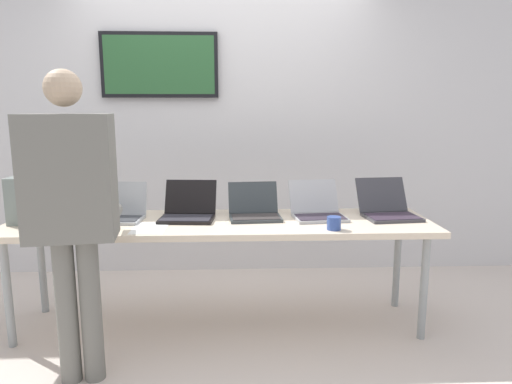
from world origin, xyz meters
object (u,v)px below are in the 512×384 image
at_px(laptop_station_2, 254,210).
at_px(coffee_mug, 334,223).
at_px(laptop_station_4, 388,208).
at_px(laptop_station_0, 119,211).
at_px(laptop_station_3, 317,209).
at_px(equipment_box, 49,197).
at_px(person, 71,200).
at_px(laptop_station_1, 188,210).
at_px(workbench, 220,228).

bearing_deg(laptop_station_2, coffee_mug, -35.31).
bearing_deg(laptop_station_2, laptop_station_4, -0.20).
height_order(laptop_station_0, laptop_station_2, laptop_station_0).
height_order(laptop_station_0, laptop_station_3, laptop_station_0).
height_order(laptop_station_0, laptop_station_4, laptop_station_4).
xyz_separation_m(equipment_box, laptop_station_4, (2.30, -0.01, -0.09)).
distance_m(laptop_station_3, laptop_station_4, 0.49).
height_order(person, coffee_mug, person).
xyz_separation_m(equipment_box, laptop_station_1, (0.93, -0.01, -0.10)).
bearing_deg(equipment_box, laptop_station_2, -0.07).
bearing_deg(person, workbench, 40.13).
xyz_separation_m(laptop_station_1, coffee_mug, (0.93, -0.33, -0.02)).
xyz_separation_m(laptop_station_4, coffee_mug, (-0.44, -0.33, -0.02)).
bearing_deg(person, equipment_box, 119.83).
relative_size(laptop_station_0, laptop_station_3, 0.88).
bearing_deg(equipment_box, person, -60.17).
bearing_deg(laptop_station_3, person, -153.25).
bearing_deg(laptop_station_0, laptop_station_3, 0.68).
bearing_deg(coffee_mug, workbench, 160.57).
bearing_deg(equipment_box, laptop_station_4, -0.13).
height_order(workbench, laptop_station_4, laptop_station_4).
xyz_separation_m(laptop_station_1, laptop_station_3, (0.88, 0.00, -0.00)).
bearing_deg(laptop_station_3, coffee_mug, -82.24).
bearing_deg(laptop_station_2, laptop_station_1, -179.29).
height_order(laptop_station_0, laptop_station_1, same).
relative_size(laptop_station_4, coffee_mug, 4.81).
height_order(workbench, laptop_station_1, laptop_station_1).
bearing_deg(workbench, laptop_station_0, 174.23).
relative_size(equipment_box, laptop_station_4, 0.98).
bearing_deg(laptop_station_3, equipment_box, 179.83).
bearing_deg(equipment_box, laptop_station_3, -0.17).
height_order(equipment_box, laptop_station_4, equipment_box).
bearing_deg(laptop_station_2, workbench, -159.18).
height_order(laptop_station_0, person, person).
bearing_deg(coffee_mug, person, -165.60).
xyz_separation_m(workbench, laptop_station_1, (-0.22, 0.08, 0.11)).
relative_size(workbench, laptop_station_3, 7.09).
distance_m(equipment_box, coffee_mug, 1.89).
bearing_deg(coffee_mug, laptop_station_4, 37.07).
height_order(laptop_station_1, laptop_station_4, laptop_station_4).
relative_size(workbench, laptop_station_4, 6.71).
xyz_separation_m(laptop_station_0, laptop_station_1, (0.46, 0.01, -0.00)).
height_order(laptop_station_2, person, person).
relative_size(laptop_station_3, laptop_station_4, 0.95).
xyz_separation_m(laptop_station_2, laptop_station_3, (0.43, -0.00, 0.00)).
distance_m(laptop_station_2, laptop_station_3, 0.43).
height_order(equipment_box, person, person).
xyz_separation_m(laptop_station_3, coffee_mug, (0.05, -0.33, -0.01)).
relative_size(equipment_box, coffee_mug, 4.72).
bearing_deg(coffee_mug, laptop_station_1, 160.27).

